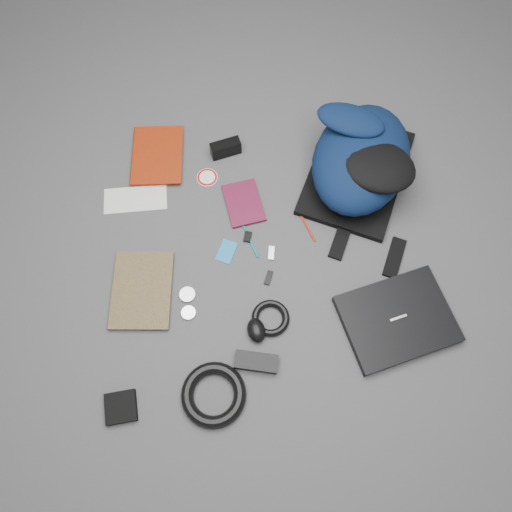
{
  "coord_description": "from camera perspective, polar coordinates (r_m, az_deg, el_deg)",
  "views": [
    {
      "loc": [
        -0.04,
        -0.63,
        1.56
      ],
      "look_at": [
        0.0,
        0.0,
        0.02
      ],
      "focal_mm": 35.0,
      "sensor_mm": 36.0,
      "label": 1
    }
  ],
  "objects": [
    {
      "name": "comic_book",
      "position": [
        1.71,
        -16.11,
        -3.76
      ],
      "size": [
        0.21,
        0.28,
        0.02
      ],
      "primitive_type": "imported",
      "rotation": [
        0.0,
        0.0,
        -0.06
      ],
      "color": "#AD900C",
      "rests_on": "ground"
    },
    {
      "name": "mouse",
      "position": [
        1.59,
        0.03,
        -8.48
      ],
      "size": [
        0.07,
        0.09,
        0.04
      ],
      "primitive_type": "ellipsoid",
      "rotation": [
        0.0,
        0.0,
        0.19
      ],
      "color": "black",
      "rests_on": "ground"
    },
    {
      "name": "envelope",
      "position": [
        1.84,
        -13.61,
        6.33
      ],
      "size": [
        0.23,
        0.11,
        0.0
      ],
      "primitive_type": "cube",
      "rotation": [
        0.0,
        0.0,
        0.04
      ],
      "color": "white",
      "rests_on": "ground"
    },
    {
      "name": "pen_red",
      "position": [
        1.74,
        5.73,
        3.6
      ],
      "size": [
        0.06,
        0.13,
        0.01
      ],
      "primitive_type": "cylinder",
      "rotation": [
        1.57,
        0.0,
        0.37
      ],
      "color": "#A5270C",
      "rests_on": "ground"
    },
    {
      "name": "power_brick",
      "position": [
        1.57,
        0.04,
        -12.01
      ],
      "size": [
        0.14,
        0.08,
        0.03
      ],
      "primitive_type": "cube",
      "rotation": [
        0.0,
        0.0,
        -0.19
      ],
      "color": "black",
      "rests_on": "ground"
    },
    {
      "name": "compact_camera",
      "position": [
        1.87,
        -3.49,
        12.18
      ],
      "size": [
        0.12,
        0.07,
        0.06
      ],
      "primitive_type": "cube",
      "rotation": [
        0.0,
        0.0,
        0.28
      ],
      "color": "black",
      "rests_on": "ground"
    },
    {
      "name": "backpack",
      "position": [
        1.79,
        11.92,
        10.83
      ],
      "size": [
        0.52,
        0.6,
        0.21
      ],
      "primitive_type": null,
      "rotation": [
        0.0,
        0.0,
        -0.42
      ],
      "color": "black",
      "rests_on": "ground"
    },
    {
      "name": "usb_black",
      "position": [
        1.66,
        1.44,
        -2.5
      ],
      "size": [
        0.03,
        0.05,
        0.01
      ],
      "primitive_type": "cube",
      "rotation": [
        0.0,
        0.0,
        -0.35
      ],
      "color": "black",
      "rests_on": "ground"
    },
    {
      "name": "pouch",
      "position": [
        1.61,
        -15.18,
        -16.35
      ],
      "size": [
        0.1,
        0.1,
        0.02
      ],
      "primitive_type": "cube",
      "rotation": [
        0.0,
        0.0,
        0.12
      ],
      "color": "black",
      "rests_on": "ground"
    },
    {
      "name": "cable_coil",
      "position": [
        1.61,
        1.67,
        -7.1
      ],
      "size": [
        0.16,
        0.16,
        0.02
      ],
      "primitive_type": "torus",
      "rotation": [
        0.0,
        0.0,
        -0.36
      ],
      "color": "black",
      "rests_on": "ground"
    },
    {
      "name": "usb_silver",
      "position": [
        1.69,
        1.76,
        0.33
      ],
      "size": [
        0.03,
        0.05,
        0.01
      ],
      "primitive_type": "cube",
      "rotation": [
        0.0,
        0.0,
        -0.14
      ],
      "color": "silver",
      "rests_on": "ground"
    },
    {
      "name": "textbook_red",
      "position": [
        1.92,
        -14.0,
        11.0
      ],
      "size": [
        0.19,
        0.25,
        0.03
      ],
      "primitive_type": "imported",
      "rotation": [
        0.0,
        0.0,
        -0.03
      ],
      "color": "maroon",
      "rests_on": "ground"
    },
    {
      "name": "pen_teal",
      "position": [
        1.71,
        -0.64,
        1.69
      ],
      "size": [
        0.05,
        0.12,
        0.01
      ],
      "primitive_type": "cylinder",
      "rotation": [
        1.57,
        0.0,
        0.35
      ],
      "color": "#0E7B80",
      "rests_on": "ground"
    },
    {
      "name": "ground",
      "position": [
        1.69,
        0.0,
        -0.26
      ],
      "size": [
        4.0,
        4.0,
        0.0
      ],
      "primitive_type": "plane",
      "color": "#4F4F51",
      "rests_on": "ground"
    },
    {
      "name": "power_cord_coil",
      "position": [
        1.56,
        -4.86,
        -15.5
      ],
      "size": [
        0.26,
        0.26,
        0.04
      ],
      "primitive_type": "torus",
      "rotation": [
        0.0,
        0.0,
        0.41
      ],
      "color": "black",
      "rests_on": "ground"
    },
    {
      "name": "laptop",
      "position": [
        1.67,
        15.81,
        -6.96
      ],
      "size": [
        0.4,
        0.34,
        0.03
      ],
      "primitive_type": "cube",
      "rotation": [
        0.0,
        0.0,
        0.27
      ],
      "color": "black",
      "rests_on": "ground"
    },
    {
      "name": "id_badge",
      "position": [
        1.7,
        -3.4,
        0.52
      ],
      "size": [
        0.08,
        0.1,
        0.0
      ],
      "primitive_type": "cube",
      "rotation": [
        0.0,
        0.0,
        -0.4
      ],
      "color": "#187AB8",
      "rests_on": "ground"
    },
    {
      "name": "sticker_disc",
      "position": [
        1.84,
        -5.59,
        8.93
      ],
      "size": [
        0.1,
        0.1,
        0.0
      ],
      "primitive_type": "cylinder",
      "rotation": [
        0.0,
        0.0,
        0.34
      ],
      "color": "white",
      "rests_on": "ground"
    },
    {
      "name": "headphone_right",
      "position": [
        1.65,
        -7.84,
        -4.4
      ],
      "size": [
        0.07,
        0.07,
        0.01
      ],
      "primitive_type": "cylinder",
      "rotation": [
        0.0,
        0.0,
        -0.4
      ],
      "color": "#ABABAE",
      "rests_on": "ground"
    },
    {
      "name": "headphone_left",
      "position": [
        1.64,
        -7.72,
        -6.46
      ],
      "size": [
        0.06,
        0.06,
        0.01
      ],
      "primitive_type": "cylinder",
      "rotation": [
        0.0,
        0.0,
        0.39
      ],
      "color": "silver",
      "rests_on": "ground"
    },
    {
      "name": "dvd_case",
      "position": [
        1.77,
        -1.43,
        6.05
      ],
      "size": [
        0.15,
        0.19,
        0.01
      ],
      "primitive_type": "cube",
      "rotation": [
        0.0,
        0.0,
        0.2
      ],
      "color": "#490E23",
      "rests_on": "ground"
    },
    {
      "name": "key_fob",
      "position": [
        1.71,
        -0.96,
        2.21
      ],
      "size": [
        0.03,
        0.04,
        0.01
      ],
      "primitive_type": "cube",
      "rotation": [
        0.0,
        0.0,
        -0.24
      ],
      "color": "black",
      "rests_on": "ground"
    }
  ]
}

